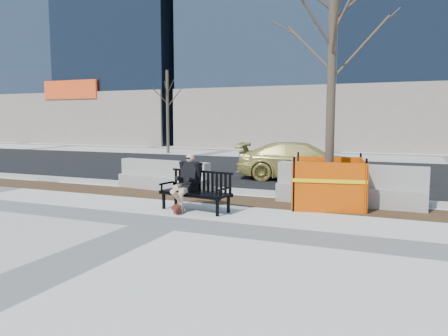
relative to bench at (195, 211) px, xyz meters
The scene contains 11 objects.
ground 1.18m from the bench, 92.85° to the right, with size 120.00×120.00×0.00m, color beige.
mulch_strip 1.42m from the bench, 92.36° to the left, with size 40.00×1.20×0.02m, color #47301C.
asphalt_street 7.62m from the bench, 90.44° to the left, with size 60.00×10.40×0.01m, color black.
curb 2.37m from the bench, 91.41° to the left, with size 60.00×0.25×0.12m, color #9E9B93.
bench is the anchor object (origin of this frame).
seated_man 0.23m from the bench, 159.76° to the left, with size 0.51×0.84×1.18m, color black, non-canonical shape.
tree_fence 2.94m from the bench, 31.86° to the left, with size 2.28×2.28×5.71m, color #EC4300, non-canonical shape.
sedan 5.71m from the bench, 80.30° to the left, with size 1.67×4.11×1.19m, color tan.
jersey_barrier_left 2.93m from the bench, 133.57° to the left, with size 2.84×0.57×0.81m, color gray, non-canonical shape.
jersey_barrier_right 3.47m from the bench, 33.33° to the left, with size 3.24×0.65×0.93m, color gray, non-canonical shape.
far_tree_left 16.21m from the bench, 122.20° to the left, with size 1.87×1.87×5.06m, color #4E4132, non-canonical shape.
Camera 1 is at (4.16, -6.95, 1.91)m, focal length 35.16 mm.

